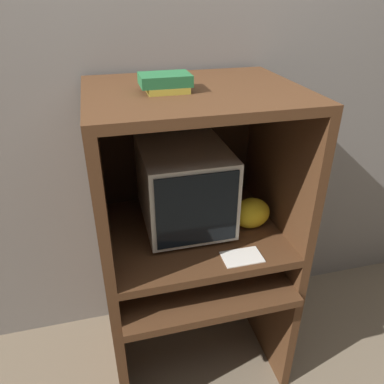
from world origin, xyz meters
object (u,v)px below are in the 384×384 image
crt_monitor (184,185)px  mouse (252,260)px  keyboard (196,272)px  snack_bag (251,213)px  book_stack (166,82)px

crt_monitor → mouse: 0.47m
mouse → crt_monitor: bearing=148.4°
keyboard → snack_bag: size_ratio=2.48×
mouse → book_stack: size_ratio=0.41×
keyboard → book_stack: bearing=132.9°
keyboard → mouse: bearing=2.0°
snack_bag → book_stack: (-0.36, 0.03, 0.59)m
crt_monitor → mouse: bearing=-31.6°
crt_monitor → mouse: size_ratio=6.38×
snack_bag → book_stack: size_ratio=0.94×
keyboard → mouse: mouse is taller
snack_bag → book_stack: bearing=175.3°
crt_monitor → snack_bag: size_ratio=2.77×
keyboard → snack_bag: 0.36m
crt_monitor → keyboard: 0.39m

